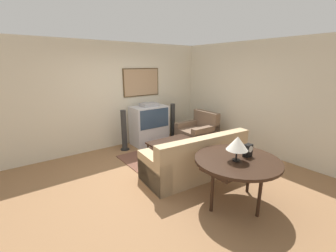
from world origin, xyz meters
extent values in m
plane|color=#8E6642|center=(0.00, 0.00, 0.00)|extent=(12.00, 12.00, 0.00)
cube|color=beige|center=(0.00, 2.13, 1.35)|extent=(12.00, 0.06, 2.70)
cube|color=#4C381E|center=(0.76, 2.08, 1.67)|extent=(1.09, 0.03, 0.75)
cube|color=tan|center=(0.76, 2.07, 1.67)|extent=(1.04, 0.01, 0.70)
cube|color=beige|center=(2.63, 0.00, 1.35)|extent=(0.06, 12.00, 2.70)
cube|color=brown|center=(0.68, 0.68, 0.01)|extent=(2.16, 1.42, 0.01)
cube|color=silver|center=(0.76, 1.72, 0.24)|extent=(0.97, 0.57, 0.47)
cube|color=silver|center=(0.76, 1.72, 0.76)|extent=(0.97, 0.57, 0.58)
cube|color=#2D425B|center=(0.76, 1.44, 0.76)|extent=(0.87, 0.01, 0.51)
cube|color=#9E9EA3|center=(0.76, 1.72, 1.10)|extent=(0.44, 0.31, 0.09)
cube|color=tan|center=(0.51, -0.36, 0.21)|extent=(2.12, 1.04, 0.41)
cube|color=tan|center=(0.48, -0.69, 0.64)|extent=(2.07, 0.39, 0.45)
cube|color=tan|center=(1.41, -0.44, 0.29)|extent=(0.31, 0.89, 0.57)
cube|color=tan|center=(-0.39, -0.29, 0.29)|extent=(0.31, 0.89, 0.57)
cube|color=#877154|center=(0.95, -0.60, 0.58)|extent=(0.37, 0.15, 0.34)
cube|color=#877154|center=(0.03, -0.52, 0.58)|extent=(0.37, 0.15, 0.34)
cube|color=brown|center=(1.75, 0.87, 0.22)|extent=(0.90, 0.88, 0.44)
cube|color=brown|center=(2.10, 0.86, 0.67)|extent=(0.20, 0.86, 0.44)
cube|color=brown|center=(1.76, 1.22, 0.29)|extent=(0.88, 0.18, 0.58)
cube|color=brown|center=(1.74, 0.52, 0.29)|extent=(0.88, 0.18, 0.58)
cube|color=black|center=(0.69, 0.65, 0.37)|extent=(1.11, 0.52, 0.04)
cylinder|color=black|center=(0.18, 0.44, 0.17)|extent=(0.04, 0.04, 0.35)
cylinder|color=black|center=(1.20, 0.44, 0.17)|extent=(0.04, 0.04, 0.35)
cylinder|color=black|center=(0.18, 0.86, 0.17)|extent=(0.04, 0.04, 0.35)
cylinder|color=black|center=(1.20, 0.86, 0.17)|extent=(0.04, 0.04, 0.35)
cylinder|color=black|center=(0.35, -1.48, 0.73)|extent=(1.29, 1.29, 0.04)
cube|color=black|center=(0.35, -1.48, 0.67)|extent=(1.10, 0.52, 0.08)
cylinder|color=black|center=(-0.10, -1.42, 0.36)|extent=(0.05, 0.05, 0.71)
cylinder|color=black|center=(0.80, -1.42, 0.36)|extent=(0.05, 0.05, 0.71)
cylinder|color=black|center=(0.35, -1.90, 0.36)|extent=(0.05, 0.05, 0.71)
cylinder|color=black|center=(0.28, -1.51, 0.77)|extent=(0.11, 0.11, 0.02)
cylinder|color=black|center=(0.28, -1.51, 0.94)|extent=(0.02, 0.02, 0.31)
cone|color=white|center=(0.28, -1.51, 1.03)|extent=(0.32, 0.32, 0.20)
cube|color=black|center=(0.55, -1.51, 0.85)|extent=(0.13, 0.09, 0.20)
cylinder|color=white|center=(0.55, -1.56, 0.89)|extent=(0.10, 0.01, 0.10)
cylinder|color=black|center=(-0.02, 1.68, 0.01)|extent=(0.23, 0.23, 0.02)
cylinder|color=#2D2D2D|center=(-0.02, 1.68, 0.52)|extent=(0.13, 0.13, 1.04)
cylinder|color=black|center=(1.55, 1.68, 0.01)|extent=(0.23, 0.23, 0.02)
cylinder|color=#2D2D2D|center=(1.55, 1.68, 0.52)|extent=(0.13, 0.13, 1.04)
camera|label=1|loc=(-2.37, -3.39, 2.14)|focal=24.00mm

